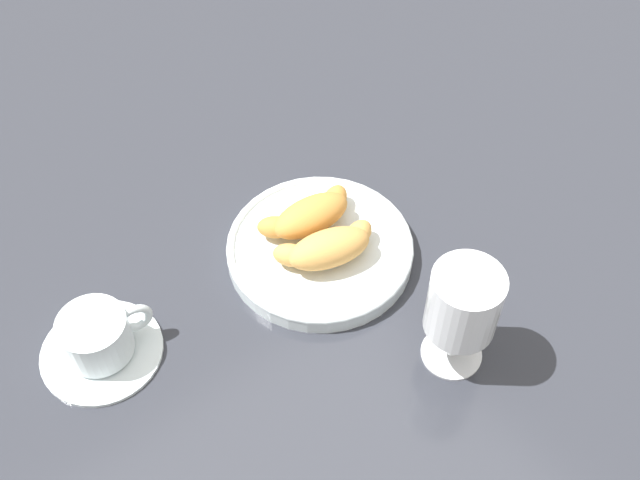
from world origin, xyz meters
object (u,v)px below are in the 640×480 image
at_px(croissant_small, 310,215).
at_px(coffee_cup_near, 98,340).
at_px(pastry_plate, 320,249).
at_px(juice_glass_left, 463,307).
at_px(croissant_large, 328,247).

height_order(croissant_small, coffee_cup_near, croissant_small).
height_order(pastry_plate, croissant_small, croissant_small).
distance_m(croissant_small, coffee_cup_near, 0.28).
xyz_separation_m(pastry_plate, juice_glass_left, (0.03, -0.20, 0.08)).
distance_m(pastry_plate, croissant_small, 0.04).
bearing_deg(croissant_small, coffee_cup_near, 178.06).
relative_size(croissant_small, coffee_cup_near, 1.00).
height_order(coffee_cup_near, juice_glass_left, juice_glass_left).
distance_m(pastry_plate, croissant_large, 0.04).
bearing_deg(croissant_large, juice_glass_left, -78.34).
relative_size(croissant_small, juice_glass_left, 0.98).
height_order(pastry_plate, croissant_large, croissant_large).
relative_size(pastry_plate, croissant_small, 1.66).
xyz_separation_m(croissant_large, croissant_small, (0.01, 0.05, 0.00)).
relative_size(pastry_plate, coffee_cup_near, 1.67).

